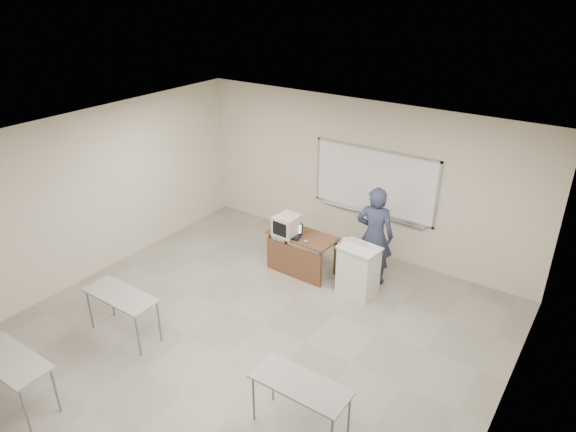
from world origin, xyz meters
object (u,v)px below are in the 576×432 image
Objects in this scene: instructor_desk at (299,249)px; laptop at (294,233)px; crt_monitor at (287,225)px; presenter at (375,236)px; podium at (358,271)px; keyboard at (354,242)px; whiteboard at (374,182)px; mouse at (306,241)px.

laptop is at bearing -167.44° from instructor_desk.
presenter reaches higher than crt_monitor.
podium is 2.19× the size of keyboard.
whiteboard is at bearing 66.28° from instructor_desk.
podium is (0.50, -1.47, -1.02)m from whiteboard.
crt_monitor is 0.48m from mouse.
crt_monitor is at bearing -167.79° from mouse.
whiteboard reaches higher than keyboard.
presenter is (0.51, -0.93, -0.57)m from whiteboard.
whiteboard is 2.70× the size of podium.
podium is at bearing -13.41° from laptop.
keyboard is at bearing 157.61° from podium.
presenter is (1.01, 0.64, 0.14)m from mouse.
laptop reaches higher than mouse.
instructor_desk is at bearing -3.71° from laptop.
podium is 0.50m from keyboard.
whiteboard reaches higher than mouse.
whiteboard is 2.00× the size of instructor_desk.
keyboard is at bearing 8.21° from crt_monitor.
mouse is (0.20, -0.09, 0.26)m from instructor_desk.
crt_monitor reaches higher than mouse.
presenter is at bearing -61.22° from whiteboard.
instructor_desk is at bearing -175.40° from keyboard.
crt_monitor is at bearing -122.48° from whiteboard.
crt_monitor reaches higher than laptop.
crt_monitor is (-0.95, -1.49, -0.55)m from whiteboard.
laptop is (-0.80, -1.50, -0.68)m from whiteboard.
presenter reaches higher than laptop.
whiteboard is at bearing 103.97° from keyboard.
crt_monitor is (-1.45, -0.02, 0.47)m from podium.
laptop is 0.71× the size of keyboard.
whiteboard reaches higher than presenter.
instructor_desk is at bearing 11.54° from presenter.
laptop reaches higher than podium.
laptop reaches higher than instructor_desk.
whiteboard is at bearing 47.24° from laptop.
mouse is (-1.00, -0.10, 0.31)m from podium.
keyboard is (0.35, -1.39, -0.55)m from whiteboard.
crt_monitor is 0.20m from laptop.
whiteboard reaches higher than laptop.
instructor_desk is 1.20m from podium.
instructor_desk is 0.31m from laptop.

